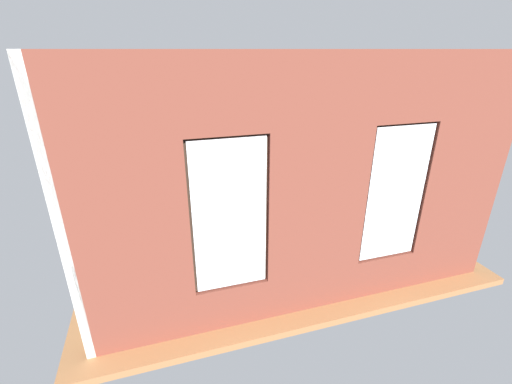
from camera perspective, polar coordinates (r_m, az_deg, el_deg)
name	(u,v)px	position (r m, az deg, el deg)	size (l,w,h in m)	color
ground_plane	(257,227)	(7.18, 0.18, -5.79)	(6.43, 5.82, 0.10)	#99663D
brick_wall_with_windows	(318,197)	(4.32, 10.25, -0.77)	(5.83, 0.30, 3.38)	brown
white_wall_right	(92,162)	(6.14, -25.72, 4.48)	(0.10, 4.82, 3.38)	silver
couch_by_window	(268,265)	(5.35, 1.99, -12.03)	(1.86, 0.87, 0.80)	black
couch_left	(357,201)	(7.74, 16.53, -1.47)	(0.93, 1.88, 0.80)	black
coffee_table	(237,216)	(6.64, -3.18, -4.07)	(1.31, 0.73, 0.45)	tan
cup_ceramic	(218,217)	(6.43, -6.37, -4.15)	(0.07, 0.07, 0.08)	#4C4C51
candle_jar	(237,211)	(6.60, -3.20, -3.25)	(0.08, 0.08, 0.10)	#B7333D
table_plant_small	(227,206)	(6.61, -4.79, -2.40)	(0.16, 0.16, 0.25)	gray
remote_black	(243,215)	(6.54, -2.12, -3.83)	(0.05, 0.17, 0.02)	black
media_console	(124,243)	(6.49, -21.12, -7.98)	(1.28, 0.42, 0.47)	black
tv_flatscreen	(119,212)	(6.22, -21.89, -3.18)	(1.06, 0.20, 0.73)	black
potted_plant_by_left_couch	(313,183)	(8.66, 9.40, 1.50)	(0.28, 0.28, 0.45)	beige
potted_plant_beside_window_right	(155,274)	(4.91, -16.50, -12.90)	(1.03, 1.06, 1.37)	gray
potted_plant_between_couches	(347,229)	(5.74, 14.98, -6.01)	(1.07, 1.12, 1.22)	brown
potted_plant_mid_room_small	(278,184)	(7.92, 3.70, 1.32)	(0.47, 0.47, 0.71)	#47423D
potted_plant_foreground_right	(140,177)	(8.36, -18.82, 2.38)	(0.70, 0.70, 1.01)	#47423D
potted_plant_corner_near_left	(320,158)	(9.41, 10.57, 5.60)	(0.87, 0.87, 1.19)	#9E5638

